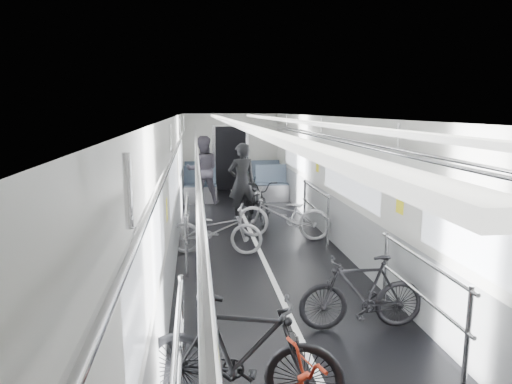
{
  "coord_description": "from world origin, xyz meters",
  "views": [
    {
      "loc": [
        -1.12,
        -7.42,
        2.54
      ],
      "look_at": [
        0.0,
        0.93,
        1.0
      ],
      "focal_mm": 32.0,
      "sensor_mm": 36.0,
      "label": 1
    }
  ],
  "objects_px": {
    "bike_left_mid": "(241,354)",
    "bike_aisle": "(257,200)",
    "person_standing": "(242,182)",
    "person_seated": "(203,170)",
    "bike_right_mid": "(283,215)",
    "bike_right_near": "(362,293)",
    "bike_left_far": "(215,230)"
  },
  "relations": [
    {
      "from": "bike_left_mid",
      "to": "bike_aisle",
      "type": "bearing_deg",
      "value": 7.94
    },
    {
      "from": "person_standing",
      "to": "person_seated",
      "type": "height_order",
      "value": "person_seated"
    },
    {
      "from": "person_standing",
      "to": "person_seated",
      "type": "xyz_separation_m",
      "value": [
        -0.84,
        2.04,
        0.02
      ]
    },
    {
      "from": "bike_right_mid",
      "to": "person_seated",
      "type": "bearing_deg",
      "value": -138.01
    },
    {
      "from": "bike_left_mid",
      "to": "bike_right_mid",
      "type": "bearing_deg",
      "value": 2.02
    },
    {
      "from": "bike_right_mid",
      "to": "person_standing",
      "type": "relative_size",
      "value": 1.04
    },
    {
      "from": "bike_right_near",
      "to": "bike_aisle",
      "type": "height_order",
      "value": "bike_aisle"
    },
    {
      "from": "bike_aisle",
      "to": "bike_right_mid",
      "type": "bearing_deg",
      "value": -85.75
    },
    {
      "from": "bike_left_mid",
      "to": "person_standing",
      "type": "relative_size",
      "value": 0.97
    },
    {
      "from": "bike_right_mid",
      "to": "person_standing",
      "type": "distance_m",
      "value": 1.82
    },
    {
      "from": "bike_left_mid",
      "to": "bike_left_far",
      "type": "height_order",
      "value": "bike_left_mid"
    },
    {
      "from": "bike_left_mid",
      "to": "bike_right_near",
      "type": "bearing_deg",
      "value": -33.15
    },
    {
      "from": "bike_right_near",
      "to": "person_seated",
      "type": "distance_m",
      "value": 7.72
    },
    {
      "from": "bike_right_near",
      "to": "person_seated",
      "type": "xyz_separation_m",
      "value": [
        -1.68,
        7.52,
        0.47
      ]
    },
    {
      "from": "bike_left_far",
      "to": "bike_aisle",
      "type": "relative_size",
      "value": 0.9
    },
    {
      "from": "bike_left_far",
      "to": "person_standing",
      "type": "xyz_separation_m",
      "value": [
        0.72,
        2.42,
        0.46
      ]
    },
    {
      "from": "person_standing",
      "to": "bike_aisle",
      "type": "bearing_deg",
      "value": 147.64
    },
    {
      "from": "person_seated",
      "to": "bike_right_near",
      "type": "bearing_deg",
      "value": 102.62
    },
    {
      "from": "bike_left_far",
      "to": "bike_aisle",
      "type": "height_order",
      "value": "bike_aisle"
    },
    {
      "from": "bike_right_mid",
      "to": "bike_aisle",
      "type": "bearing_deg",
      "value": -148.89
    },
    {
      "from": "person_seated",
      "to": "bike_aisle",
      "type": "bearing_deg",
      "value": 119.09
    },
    {
      "from": "bike_right_near",
      "to": "bike_right_mid",
      "type": "bearing_deg",
      "value": -175.29
    },
    {
      "from": "bike_left_far",
      "to": "person_standing",
      "type": "relative_size",
      "value": 0.93
    },
    {
      "from": "bike_aisle",
      "to": "person_standing",
      "type": "height_order",
      "value": "person_standing"
    },
    {
      "from": "bike_left_far",
      "to": "person_seated",
      "type": "bearing_deg",
      "value": 13.94
    },
    {
      "from": "bike_left_mid",
      "to": "person_standing",
      "type": "bearing_deg",
      "value": 10.97
    },
    {
      "from": "person_standing",
      "to": "bike_right_near",
      "type": "bearing_deg",
      "value": 82.36
    },
    {
      "from": "bike_aisle",
      "to": "person_standing",
      "type": "bearing_deg",
      "value": 157.03
    },
    {
      "from": "bike_right_mid",
      "to": "bike_left_mid",
      "type": "bearing_deg",
      "value": 5.08
    },
    {
      "from": "bike_left_far",
      "to": "person_standing",
      "type": "distance_m",
      "value": 2.56
    },
    {
      "from": "bike_left_mid",
      "to": "bike_right_near",
      "type": "distance_m",
      "value": 2.0
    },
    {
      "from": "bike_left_far",
      "to": "bike_right_near",
      "type": "relative_size",
      "value": 1.13
    }
  ]
}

